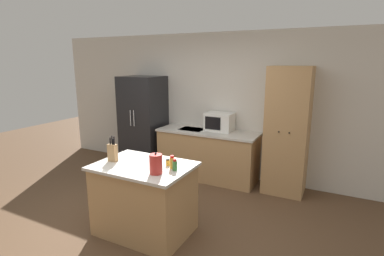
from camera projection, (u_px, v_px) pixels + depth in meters
ground_plane at (145, 231)px, 3.79m from camera, size 14.00×14.00×0.00m
wall_back at (217, 105)px, 5.53m from camera, size 7.20×0.06×2.60m
refrigerator at (144, 122)px, 5.93m from camera, size 0.78×0.69×1.81m
back_counter at (208, 154)px, 5.43m from camera, size 1.82×0.66×0.88m
pantry_cabinet at (287, 131)px, 4.74m from camera, size 0.64×0.57×2.03m
kitchen_island at (145, 198)px, 3.69m from camera, size 1.16×0.83×0.88m
microwave at (219, 122)px, 5.33m from camera, size 0.48×0.35×0.32m
knife_block at (113, 152)px, 3.69m from camera, size 0.11×0.07×0.32m
spice_bottle_tall_dark at (172, 162)px, 3.45m from camera, size 0.06×0.06×0.16m
spice_bottle_short_red at (154, 167)px, 3.41m from camera, size 0.05×0.05×0.09m
spice_bottle_amber_oil at (168, 162)px, 3.56m from camera, size 0.05×0.05×0.08m
spice_bottle_green_herb at (175, 165)px, 3.39m from camera, size 0.05×0.05×0.14m
kettle at (156, 164)px, 3.29m from camera, size 0.14×0.14×0.24m
fire_extinguisher at (114, 154)px, 6.18m from camera, size 0.10×0.10×0.50m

